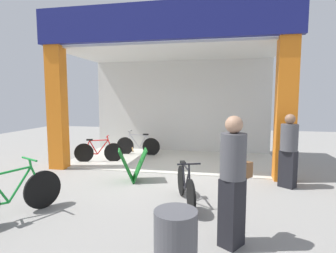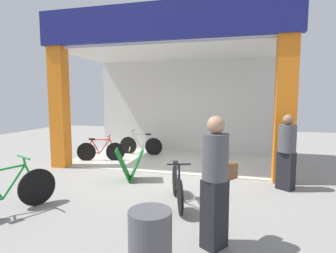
{
  "view_description": "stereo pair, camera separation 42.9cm",
  "coord_description": "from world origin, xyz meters",
  "px_view_note": "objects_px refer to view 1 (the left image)",
  "views": [
    {
      "loc": [
        1.46,
        -6.69,
        1.96
      ],
      "look_at": [
        0.0,
        0.78,
        1.15
      ],
      "focal_mm": 28.89,
      "sensor_mm": 36.0,
      "label": 1
    },
    {
      "loc": [
        1.88,
        -6.6,
        1.96
      ],
      "look_at": [
        0.0,
        0.78,
        1.15
      ],
      "focal_mm": 28.89,
      "sensor_mm": 36.0,
      "label": 2
    }
  ],
  "objects_px": {
    "bicycle_parked_0": "(186,186)",
    "pedestrian_0": "(289,150)",
    "bicycle_inside_0": "(138,145)",
    "bicycle_parked_1": "(12,196)",
    "trash_bin": "(176,245)",
    "pedestrian_1": "(233,179)",
    "bicycle_inside_1": "(99,152)",
    "sandwich_board_sign": "(133,165)"
  },
  "relations": [
    {
      "from": "trash_bin",
      "to": "bicycle_inside_0",
      "type": "bearing_deg",
      "value": 110.88
    },
    {
      "from": "bicycle_parked_1",
      "to": "pedestrian_0",
      "type": "bearing_deg",
      "value": 27.96
    },
    {
      "from": "bicycle_parked_0",
      "to": "pedestrian_0",
      "type": "xyz_separation_m",
      "value": [
        2.08,
        1.36,
        0.5
      ]
    },
    {
      "from": "pedestrian_0",
      "to": "pedestrian_1",
      "type": "height_order",
      "value": "pedestrian_1"
    },
    {
      "from": "bicycle_parked_1",
      "to": "trash_bin",
      "type": "relative_size",
      "value": 2.06
    },
    {
      "from": "bicycle_parked_1",
      "to": "pedestrian_0",
      "type": "xyz_separation_m",
      "value": [
        4.77,
        2.53,
        0.46
      ]
    },
    {
      "from": "bicycle_parked_1",
      "to": "bicycle_inside_0",
      "type": "bearing_deg",
      "value": 84.06
    },
    {
      "from": "pedestrian_0",
      "to": "pedestrian_1",
      "type": "xyz_separation_m",
      "value": [
        -1.29,
        -2.66,
        0.06
      ]
    },
    {
      "from": "pedestrian_0",
      "to": "pedestrian_1",
      "type": "bearing_deg",
      "value": -115.93
    },
    {
      "from": "bicycle_parked_0",
      "to": "pedestrian_0",
      "type": "relative_size",
      "value": 0.9
    },
    {
      "from": "bicycle_parked_0",
      "to": "bicycle_parked_1",
      "type": "xyz_separation_m",
      "value": [
        -2.68,
        -1.17,
        0.04
      ]
    },
    {
      "from": "bicycle_inside_1",
      "to": "trash_bin",
      "type": "xyz_separation_m",
      "value": [
        3.2,
        -4.85,
        0.06
      ]
    },
    {
      "from": "bicycle_parked_0",
      "to": "pedestrian_1",
      "type": "xyz_separation_m",
      "value": [
        0.79,
        -1.3,
        0.57
      ]
    },
    {
      "from": "bicycle_parked_0",
      "to": "pedestrian_1",
      "type": "height_order",
      "value": "pedestrian_1"
    },
    {
      "from": "sandwich_board_sign",
      "to": "pedestrian_1",
      "type": "bearing_deg",
      "value": -47.93
    },
    {
      "from": "bicycle_parked_1",
      "to": "bicycle_parked_0",
      "type": "bearing_deg",
      "value": 23.61
    },
    {
      "from": "bicycle_parked_0",
      "to": "trash_bin",
      "type": "relative_size",
      "value": 1.88
    },
    {
      "from": "sandwich_board_sign",
      "to": "pedestrian_0",
      "type": "xyz_separation_m",
      "value": [
        3.48,
        0.24,
        0.45
      ]
    },
    {
      "from": "pedestrian_0",
      "to": "trash_bin",
      "type": "xyz_separation_m",
      "value": [
        -1.92,
        -3.47,
        -0.45
      ]
    },
    {
      "from": "bicycle_parked_0",
      "to": "pedestrian_1",
      "type": "distance_m",
      "value": 1.63
    },
    {
      "from": "bicycle_inside_0",
      "to": "bicycle_inside_1",
      "type": "bearing_deg",
      "value": -125.89
    },
    {
      "from": "bicycle_inside_0",
      "to": "trash_bin",
      "type": "bearing_deg",
      "value": -69.12
    },
    {
      "from": "bicycle_inside_0",
      "to": "bicycle_parked_0",
      "type": "xyz_separation_m",
      "value": [
        2.15,
        -3.95,
        -0.01
      ]
    },
    {
      "from": "pedestrian_1",
      "to": "trash_bin",
      "type": "xyz_separation_m",
      "value": [
        -0.62,
        -0.82,
        -0.52
      ]
    },
    {
      "from": "bicycle_inside_0",
      "to": "pedestrian_0",
      "type": "distance_m",
      "value": 4.99
    },
    {
      "from": "bicycle_inside_0",
      "to": "bicycle_parked_1",
      "type": "xyz_separation_m",
      "value": [
        -0.53,
        -5.13,
        0.04
      ]
    },
    {
      "from": "bicycle_parked_0",
      "to": "trash_bin",
      "type": "distance_m",
      "value": 2.12
    },
    {
      "from": "bicycle_inside_1",
      "to": "pedestrian_0",
      "type": "bearing_deg",
      "value": -15.12
    },
    {
      "from": "pedestrian_0",
      "to": "bicycle_parked_1",
      "type": "bearing_deg",
      "value": -152.04
    },
    {
      "from": "bicycle_inside_0",
      "to": "sandwich_board_sign",
      "type": "bearing_deg",
      "value": -75.09
    },
    {
      "from": "pedestrian_1",
      "to": "bicycle_inside_1",
      "type": "bearing_deg",
      "value": 133.39
    },
    {
      "from": "bicycle_inside_0",
      "to": "trash_bin",
      "type": "height_order",
      "value": "bicycle_inside_0"
    },
    {
      "from": "bicycle_inside_0",
      "to": "bicycle_parked_0",
      "type": "height_order",
      "value": "bicycle_inside_0"
    },
    {
      "from": "bicycle_inside_0",
      "to": "pedestrian_1",
      "type": "distance_m",
      "value": 6.05
    },
    {
      "from": "bicycle_inside_1",
      "to": "pedestrian_0",
      "type": "relative_size",
      "value": 0.89
    },
    {
      "from": "bicycle_inside_1",
      "to": "sandwich_board_sign",
      "type": "relative_size",
      "value": 1.79
    },
    {
      "from": "bicycle_parked_1",
      "to": "trash_bin",
      "type": "bearing_deg",
      "value": -18.32
    },
    {
      "from": "bicycle_parked_0",
      "to": "pedestrian_0",
      "type": "bearing_deg",
      "value": 33.09
    },
    {
      "from": "trash_bin",
      "to": "bicycle_parked_1",
      "type": "bearing_deg",
      "value": 161.68
    },
    {
      "from": "sandwich_board_sign",
      "to": "pedestrian_1",
      "type": "height_order",
      "value": "pedestrian_1"
    },
    {
      "from": "bicycle_inside_1",
      "to": "bicycle_parked_0",
      "type": "height_order",
      "value": "bicycle_parked_0"
    },
    {
      "from": "bicycle_parked_1",
      "to": "sandwich_board_sign",
      "type": "distance_m",
      "value": 2.63
    }
  ]
}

